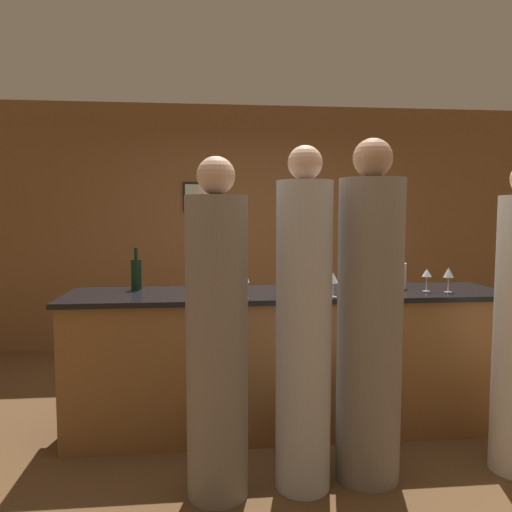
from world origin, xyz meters
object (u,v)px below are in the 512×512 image
bartender (210,293)px  guest_0 (217,341)px  guest_1 (370,324)px  wine_bottle_1 (290,278)px  guest_2 (304,331)px  wine_bottle_0 (136,274)px  wine_bottle_2 (399,272)px  ice_bucket (393,275)px

bartender → guest_0: (0.02, -1.66, 0.00)m
bartender → guest_1: guest_1 is taller
guest_0 → wine_bottle_1: guest_0 is taller
bartender → guest_2: bearing=107.2°
guest_0 → wine_bottle_1: bearing=52.3°
wine_bottle_0 → wine_bottle_2: size_ratio=1.08×
wine_bottle_0 → wine_bottle_2: wine_bottle_0 is taller
wine_bottle_2 → ice_bucket: (-0.10, -0.14, -0.01)m
guest_2 → ice_bucket: size_ratio=9.99×
guest_0 → guest_1: size_ratio=0.94×
ice_bucket → wine_bottle_2: bearing=53.6°
guest_1 → guest_2: (-0.40, -0.06, -0.02)m
wine_bottle_0 → wine_bottle_2: 2.01m
guest_0 → wine_bottle_2: bearing=36.4°
bartender → ice_bucket: bartender is taller
guest_1 → ice_bucket: bearing=61.2°
guest_0 → guest_2: guest_2 is taller
bartender → guest_2: (0.51, -1.63, 0.04)m
guest_1 → ice_bucket: (0.46, 0.83, 0.17)m
guest_1 → wine_bottle_1: 0.71m
wine_bottle_0 → bartender: bearing=48.4°
bartender → wine_bottle_0: bartender is taller
guest_0 → wine_bottle_0: (-0.57, 1.05, 0.25)m
guest_2 → wine_bottle_2: 1.43m
guest_1 → wine_bottle_0: guest_1 is taller
ice_bucket → guest_2: bearing=-133.8°
bartender → wine_bottle_2: 1.60m
bartender → guest_1: (0.91, -1.57, 0.06)m
guest_0 → ice_bucket: guest_0 is taller
ice_bucket → wine_bottle_1: bearing=-162.8°
wine_bottle_0 → ice_bucket: 1.91m
guest_0 → bartender: bearing=90.7°
guest_1 → wine_bottle_1: guest_1 is taller
wine_bottle_1 → ice_bucket: size_ratio=1.56×
wine_bottle_0 → wine_bottle_1: bearing=-19.2°
guest_2 → wine_bottle_1: 0.67m
guest_1 → ice_bucket: guest_1 is taller
ice_bucket → wine_bottle_0: bearing=176.3°
wine_bottle_0 → ice_bucket: (1.91, -0.12, -0.02)m
guest_0 → wine_bottle_0: bearing=118.5°
wine_bottle_2 → ice_bucket: 0.18m
bartender → guest_1: 1.81m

